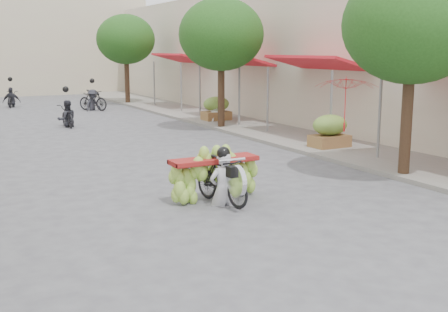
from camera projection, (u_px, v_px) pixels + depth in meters
ground at (336, 269)px, 8.32m from camera, size 120.00×120.00×0.00m
sidewalk_right at (243, 123)px, 24.55m from camera, size 4.00×60.00×0.12m
shophouse_row_right at (350, 54)px, 25.43m from camera, size 9.77×40.00×6.00m
far_building at (2, 46)px, 40.66m from camera, size 20.00×6.00×7.00m
street_tree_near at (412, 25)px, 13.57m from camera, size 3.40×3.40×5.25m
street_tree_mid at (221, 35)px, 22.25m from camera, size 3.40×3.40×5.25m
street_tree_far at (126, 40)px, 32.67m from camera, size 3.40×3.40×5.25m
produce_crate_mid at (330, 129)px, 17.98m from camera, size 1.20×0.88×1.16m
produce_crate_far at (216, 107)px, 24.93m from camera, size 1.20×0.88×1.16m
banana_motorbike at (219, 171)px, 11.84m from camera, size 2.20×1.87×2.06m
market_umbrella at (347, 76)px, 16.57m from camera, size 2.31×2.31×1.68m
pedestrian at (215, 99)px, 24.69m from camera, size 1.09×1.06×1.93m
bg_motorbike_a at (67, 109)px, 23.49m from camera, size 0.80×1.61×1.95m
bg_motorbike_b at (93, 95)px, 29.85m from camera, size 1.50×1.85×1.95m
bg_motorbike_c at (11, 93)px, 31.53m from camera, size 1.08×1.67×1.95m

